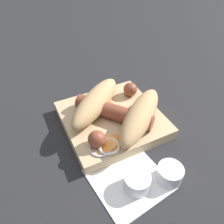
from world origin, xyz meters
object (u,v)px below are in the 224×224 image
(bread_roll, at_px, (117,108))
(condiment_cup_near, at_px, (137,183))
(food_tray, at_px, (112,119))
(sausage, at_px, (116,111))
(condiment_cup_far, at_px, (169,174))

(bread_roll, relative_size, condiment_cup_near, 5.19)
(food_tray, distance_m, bread_roll, 0.04)
(condiment_cup_near, bearing_deg, food_tray, -100.87)
(food_tray, height_order, condiment_cup_near, condiment_cup_near)
(condiment_cup_near, bearing_deg, bread_roll, -104.37)
(sausage, bearing_deg, food_tray, -57.41)
(food_tray, xyz_separation_m, bread_roll, (-0.01, 0.01, 0.04))
(condiment_cup_near, height_order, condiment_cup_far, same)
(food_tray, xyz_separation_m, sausage, (-0.00, 0.01, 0.03))
(food_tray, height_order, condiment_cup_far, condiment_cup_far)
(bread_roll, relative_size, sausage, 1.42)
(food_tray, height_order, bread_roll, bread_roll)
(condiment_cup_near, bearing_deg, condiment_cup_far, 169.13)
(bread_roll, distance_m, condiment_cup_far, 0.17)
(condiment_cup_far, bearing_deg, condiment_cup_near, -10.87)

